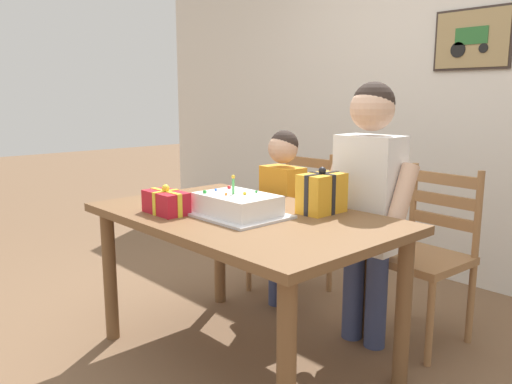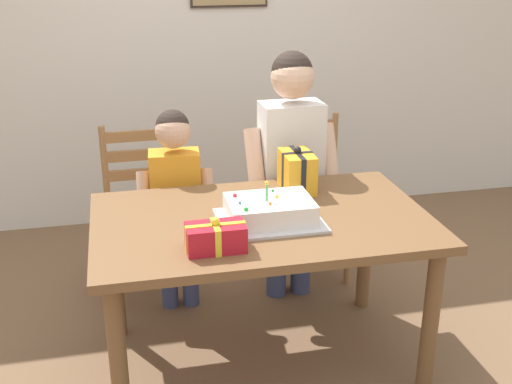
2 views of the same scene
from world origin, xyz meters
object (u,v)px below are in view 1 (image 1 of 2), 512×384
gift_box_red_large (322,193)px  chair_right (426,254)px  birthday_cake (237,206)px  child_younger (282,202)px  chair_left (294,222)px  child_older (369,189)px  gift_box_beside_cake (166,202)px  dining_table (243,233)px

gift_box_red_large → chair_right: 0.72m
birthday_cake → child_younger: 0.74m
chair_left → child_older: child_older is taller
chair_right → child_younger: 0.86m
gift_box_beside_cake → child_older: (0.54, 0.85, 0.03)m
birthday_cake → gift_box_red_large: 0.41m
birthday_cake → chair_left: birthday_cake is taller
birthday_cake → gift_box_beside_cake: (-0.27, -0.21, 0.01)m
child_older → child_younger: 0.63m
dining_table → gift_box_beside_cake: bearing=-132.7°
chair_right → child_younger: (-0.79, -0.27, 0.20)m
chair_left → chair_right: (0.95, -0.00, 0.00)m
gift_box_beside_cake → chair_right: bearing=57.4°
birthday_cake → chair_right: bearing=63.6°
dining_table → gift_box_beside_cake: size_ratio=6.23×
chair_left → child_younger: bearing=-60.1°
birthday_cake → child_older: 0.70m
child_younger → gift_box_red_large: bearing=-28.5°
gift_box_red_large → child_younger: bearing=151.5°
dining_table → birthday_cake: 0.16m
chair_right → dining_table: bearing=-118.9°
child_younger → birthday_cake: bearing=-62.2°
gift_box_beside_cake → child_older: child_older is taller
gift_box_red_large → child_younger: 0.65m
dining_table → chair_right: chair_right is taller
birthday_cake → chair_right: birthday_cake is taller
birthday_cake → chair_right: (0.45, 0.91, -0.32)m
birthday_cake → gift_box_red_large: bearing=57.5°
gift_box_red_large → chair_right: (0.24, 0.57, -0.37)m
chair_left → child_older: (0.77, -0.27, 0.36)m
dining_table → chair_right: size_ratio=1.59×
dining_table → gift_box_red_large: 0.42m
birthday_cake → chair_right: 1.07m
gift_box_beside_cake → birthday_cake: bearing=38.5°
dining_table → chair_right: 1.00m
dining_table → birthday_cake: size_ratio=3.32×
birthday_cake → child_older: (0.27, 0.64, 0.04)m
chair_left → child_younger: 0.37m
dining_table → gift_box_red_large: gift_box_red_large is taller
gift_box_red_large → chair_left: 0.99m
dining_table → gift_box_red_large: size_ratio=6.51×
dining_table → gift_box_red_large: (0.24, 0.29, 0.19)m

